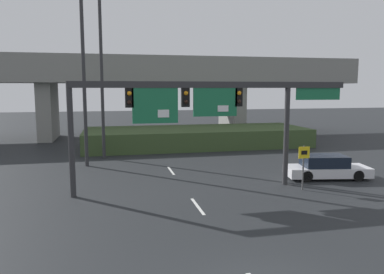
{
  "coord_description": "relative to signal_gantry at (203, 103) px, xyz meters",
  "views": [
    {
      "loc": [
        -3.72,
        -8.13,
        5.24
      ],
      "look_at": [
        0.0,
        8.76,
        2.98
      ],
      "focal_mm": 35.0,
      "sensor_mm": 36.0,
      "label": 1
    }
  ],
  "objects": [
    {
      "name": "signal_gantry",
      "position": [
        0.0,
        0.0,
        0.0
      ],
      "size": [
        14.44,
        0.44,
        5.57
      ],
      "color": "#2D2D30",
      "rests_on": "ground"
    },
    {
      "name": "speed_limit_sign",
      "position": [
        5.02,
        -1.24,
        -2.97
      ],
      "size": [
        0.6,
        0.11,
        2.32
      ],
      "color": "#4C4C4C",
      "rests_on": "ground"
    },
    {
      "name": "lane_markings",
      "position": [
        -0.91,
        4.75,
        -4.48
      ],
      "size": [
        0.14,
        32.16,
        0.01
      ],
      "color": "silver",
      "rests_on": "ground"
    },
    {
      "name": "overpass_bridge",
      "position": [
        -0.91,
        22.29,
        1.72
      ],
      "size": [
        46.69,
        7.35,
        8.47
      ],
      "color": "gray",
      "rests_on": "ground"
    },
    {
      "name": "grass_embankment",
      "position": [
        3.04,
        14.51,
        -3.68
      ],
      "size": [
        19.95,
        7.04,
        1.62
      ],
      "color": "#384C28",
      "rests_on": "ground"
    },
    {
      "name": "parked_sedan_near_right",
      "position": [
        7.63,
        0.81,
        -3.85
      ],
      "size": [
        4.97,
        2.59,
        1.36
      ],
      "rotation": [
        0.0,
        0.0,
        -0.17
      ],
      "color": "silver",
      "rests_on": "ground"
    },
    {
      "name": "highway_light_pole_near",
      "position": [
        -6.23,
        7.41,
        3.69
      ],
      "size": [
        0.7,
        0.36,
        15.6
      ],
      "color": "#2D2D30",
      "rests_on": "ground"
    },
    {
      "name": "highway_light_pole_far",
      "position": [
        -5.13,
        10.03,
        3.57
      ],
      "size": [
        0.7,
        0.36,
        15.35
      ],
      "color": "#2D2D30",
      "rests_on": "ground"
    }
  ]
}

